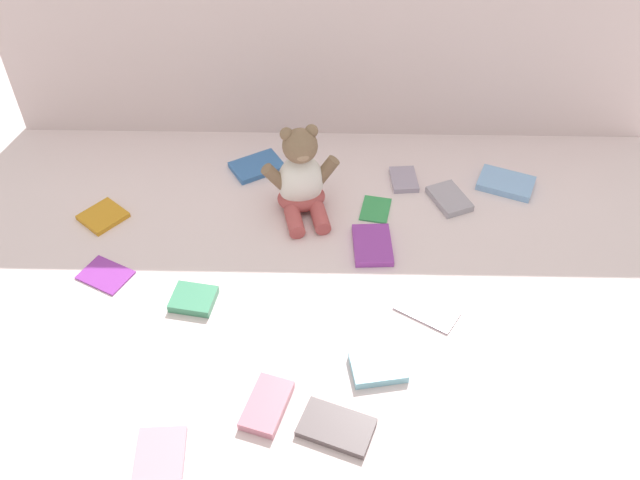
# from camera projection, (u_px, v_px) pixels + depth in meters

# --- Properties ---
(ground_plane) EXTENTS (3.20, 3.20, 0.00)m
(ground_plane) POSITION_uv_depth(u_px,v_px,m) (330.00, 241.00, 1.65)
(ground_plane) COLOR silver
(backdrop_drape) EXTENTS (1.75, 0.03, 0.64)m
(backdrop_drape) POSITION_uv_depth(u_px,v_px,m) (333.00, 26.00, 1.75)
(backdrop_drape) COLOR beige
(backdrop_drape) RESTS_ON ground_plane
(teddy_bear) EXTENTS (0.20, 0.19, 0.23)m
(teddy_bear) POSITION_uv_depth(u_px,v_px,m) (301.00, 180.00, 1.68)
(teddy_bear) COLOR white
(teddy_bear) RESTS_ON ground_plane
(book_case_0) EXTENTS (0.10, 0.14, 0.02)m
(book_case_0) POSITION_uv_depth(u_px,v_px,m) (267.00, 405.00, 1.31)
(book_case_0) COLOR #BF7185
(book_case_0) RESTS_ON ground_plane
(book_case_1) EXTENTS (0.12, 0.10, 0.02)m
(book_case_1) POSITION_uv_depth(u_px,v_px,m) (378.00, 367.00, 1.38)
(book_case_1) COLOR #7BBDD1
(book_case_1) RESTS_ON ground_plane
(book_case_2) EXTENTS (0.16, 0.14, 0.02)m
(book_case_2) POSITION_uv_depth(u_px,v_px,m) (506.00, 183.00, 1.79)
(book_case_2) COLOR #7DACDE
(book_case_2) RESTS_ON ground_plane
(book_case_3) EXTENTS (0.16, 0.14, 0.01)m
(book_case_3) POSITION_uv_depth(u_px,v_px,m) (257.00, 166.00, 1.84)
(book_case_3) COLOR #3467A8
(book_case_3) RESTS_ON ground_plane
(book_case_4) EXTENTS (0.10, 0.13, 0.02)m
(book_case_4) POSITION_uv_depth(u_px,v_px,m) (373.00, 245.00, 1.63)
(book_case_4) COLOR purple
(book_case_4) RESTS_ON ground_plane
(book_case_5) EXTENTS (0.10, 0.13, 0.01)m
(book_case_5) POSITION_uv_depth(u_px,v_px,m) (160.00, 460.00, 1.24)
(book_case_5) COLOR #A78D9D
(book_case_5) RESTS_ON ground_plane
(book_case_6) EXTENTS (0.15, 0.13, 0.01)m
(book_case_6) POSITION_uv_depth(u_px,v_px,m) (427.00, 310.00, 1.49)
(book_case_6) COLOR #A68FA0
(book_case_6) RESTS_ON ground_plane
(book_case_7) EXTENTS (0.10, 0.09, 0.02)m
(book_case_7) POSITION_uv_depth(u_px,v_px,m) (194.00, 299.00, 1.50)
(book_case_7) COLOR #408C66
(book_case_7) RESTS_ON ground_plane
(book_case_8) EXTENTS (0.13, 0.13, 0.01)m
(book_case_8) POSITION_uv_depth(u_px,v_px,m) (103.00, 216.00, 1.70)
(book_case_8) COLOR orange
(book_case_8) RESTS_ON ground_plane
(book_case_9) EXTENTS (0.12, 0.13, 0.02)m
(book_case_9) POSITION_uv_depth(u_px,v_px,m) (449.00, 199.00, 1.74)
(book_case_9) COLOR #9994A0
(book_case_9) RESTS_ON ground_plane
(book_case_10) EXTENTS (0.14, 0.12, 0.01)m
(book_case_10) POSITION_uv_depth(u_px,v_px,m) (105.00, 274.00, 1.56)
(book_case_10) COLOR purple
(book_case_10) RESTS_ON ground_plane
(book_case_11) EXTENTS (0.09, 0.11, 0.01)m
(book_case_11) POSITION_uv_depth(u_px,v_px,m) (376.00, 209.00, 1.73)
(book_case_11) COLOR green
(book_case_11) RESTS_ON ground_plane
(book_case_12) EXTENTS (0.16, 0.12, 0.02)m
(book_case_12) POSITION_uv_depth(u_px,v_px,m) (336.00, 427.00, 1.28)
(book_case_12) COLOR #594C4E
(book_case_12) RESTS_ON ground_plane
(book_case_13) EXTENTS (0.07, 0.10, 0.01)m
(book_case_13) POSITION_uv_depth(u_px,v_px,m) (404.00, 180.00, 1.80)
(book_case_13) COLOR #988DA4
(book_case_13) RESTS_ON ground_plane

